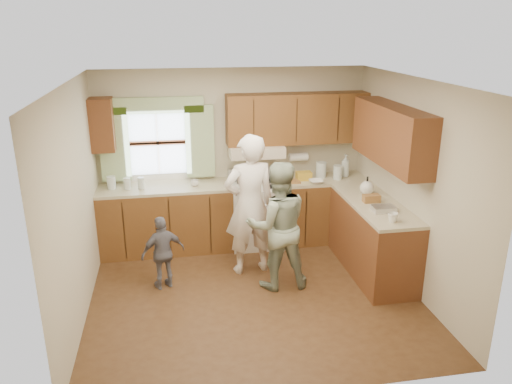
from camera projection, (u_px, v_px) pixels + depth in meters
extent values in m
plane|color=#422714|center=(254.00, 294.00, 5.96)|extent=(3.80, 3.80, 0.00)
plane|color=white|center=(253.00, 81.00, 5.15)|extent=(3.80, 3.80, 0.00)
plane|color=beige|center=(233.00, 156.00, 7.19)|extent=(3.80, 0.00, 3.80)
plane|color=beige|center=(291.00, 267.00, 3.92)|extent=(3.80, 0.00, 3.80)
plane|color=beige|center=(76.00, 206.00, 5.24)|extent=(0.00, 3.50, 3.50)
plane|color=beige|center=(412.00, 186.00, 5.87)|extent=(0.00, 3.50, 3.50)
cube|color=#46240F|center=(167.00, 220.00, 7.00)|extent=(1.82, 0.60, 0.90)
cube|color=#46240F|center=(323.00, 210.00, 7.38)|extent=(1.22, 0.60, 0.90)
cube|color=#492310|center=(372.00, 239.00, 6.38)|extent=(0.60, 1.65, 0.90)
cube|color=#BAAE8C|center=(165.00, 188.00, 6.85)|extent=(1.82, 0.60, 0.04)
cube|color=#BAAE8C|center=(324.00, 179.00, 7.23)|extent=(1.22, 0.60, 0.04)
cube|color=#BAAE8C|center=(375.00, 205.00, 6.23)|extent=(0.60, 1.65, 0.04)
cube|color=#46240F|center=(297.00, 118.00, 7.00)|extent=(2.00, 0.33, 0.70)
cube|color=#492310|center=(102.00, 125.00, 6.56)|extent=(0.30, 0.33, 0.70)
cube|color=#492310|center=(391.00, 135.00, 5.97)|extent=(0.33, 1.65, 0.70)
cube|color=beige|center=(256.00, 151.00, 6.98)|extent=(0.76, 0.45, 0.15)
cube|color=silver|center=(158.00, 142.00, 6.91)|extent=(0.90, 0.03, 0.90)
cube|color=#D5D93F|center=(114.00, 145.00, 6.77)|extent=(0.40, 0.05, 1.02)
cube|color=#D5D93F|center=(200.00, 142.00, 6.96)|extent=(0.40, 0.05, 1.02)
cube|color=#D5D93F|center=(155.00, 105.00, 6.70)|extent=(1.30, 0.05, 0.22)
cylinder|color=white|center=(298.00, 157.00, 7.26)|extent=(0.27, 0.12, 0.12)
imported|color=silver|center=(195.00, 183.00, 6.86)|extent=(0.12, 0.12, 0.09)
imported|color=silver|center=(345.00, 166.00, 7.25)|extent=(0.15, 0.15, 0.33)
imported|color=silver|center=(316.00, 182.00, 6.98)|extent=(0.21, 0.21, 0.05)
imported|color=silver|center=(393.00, 218.00, 5.61)|extent=(0.13, 0.13, 0.11)
cylinder|color=silver|center=(111.00, 183.00, 6.73)|extent=(0.12, 0.12, 0.17)
cylinder|color=silver|center=(127.00, 184.00, 6.71)|extent=(0.09, 0.09, 0.16)
cube|color=olive|center=(290.00, 181.00, 7.03)|extent=(0.26, 0.20, 0.02)
cube|color=gold|center=(304.00, 176.00, 7.12)|extent=(0.21, 0.15, 0.12)
cylinder|color=silver|center=(321.00, 170.00, 7.22)|extent=(0.15, 0.15, 0.23)
cylinder|color=silver|center=(338.00, 172.00, 7.15)|extent=(0.13, 0.13, 0.20)
sphere|color=silver|center=(367.00, 188.00, 6.51)|extent=(0.18, 0.18, 0.18)
cube|color=olive|center=(371.00, 198.00, 6.24)|extent=(0.21, 0.11, 0.10)
cube|color=silver|center=(384.00, 209.00, 5.95)|extent=(0.27, 0.19, 0.06)
cylinder|color=silver|center=(141.00, 183.00, 6.74)|extent=(0.09, 0.09, 0.16)
cube|color=silver|center=(257.00, 214.00, 7.19)|extent=(0.76, 0.64, 0.90)
cube|color=#B7B7BC|center=(254.00, 174.00, 7.26)|extent=(0.76, 0.10, 0.16)
cylinder|color=#B7B7BC|center=(261.00, 206.00, 6.82)|extent=(0.68, 0.03, 0.03)
cube|color=#4A57AE|center=(265.00, 221.00, 6.88)|extent=(0.22, 0.02, 0.42)
cylinder|color=black|center=(243.00, 183.00, 7.13)|extent=(0.18, 0.18, 0.01)
cylinder|color=black|center=(268.00, 181.00, 7.19)|extent=(0.18, 0.18, 0.01)
cylinder|color=black|center=(246.00, 188.00, 6.90)|extent=(0.18, 0.18, 0.01)
cylinder|color=black|center=(272.00, 187.00, 6.96)|extent=(0.18, 0.18, 0.01)
imported|color=white|center=(250.00, 205.00, 6.25)|extent=(0.72, 0.54, 1.82)
imported|color=#253B2E|center=(278.00, 226.00, 5.92)|extent=(0.77, 0.60, 1.58)
imported|color=slate|center=(163.00, 253.00, 5.98)|extent=(0.58, 0.39, 0.92)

